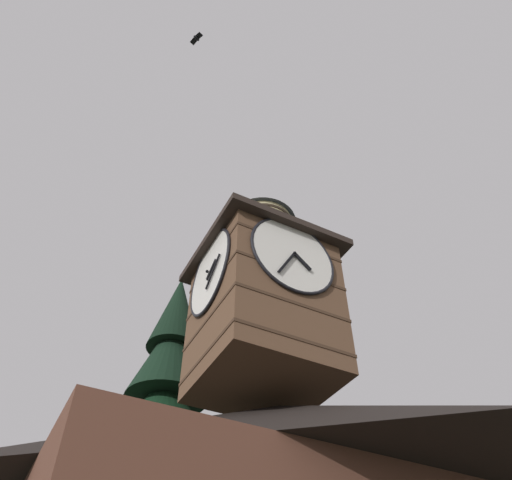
% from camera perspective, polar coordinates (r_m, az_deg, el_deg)
% --- Properties ---
extents(clock_tower, '(4.41, 4.41, 7.84)m').
position_cam_1_polar(clock_tower, '(16.47, 0.78, -6.45)').
color(clock_tower, brown).
rests_on(clock_tower, building_main).
extents(flying_bird_high, '(0.34, 0.57, 0.14)m').
position_cam_1_polar(flying_bird_high, '(20.25, -6.65, 21.43)').
color(flying_bird_high, black).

